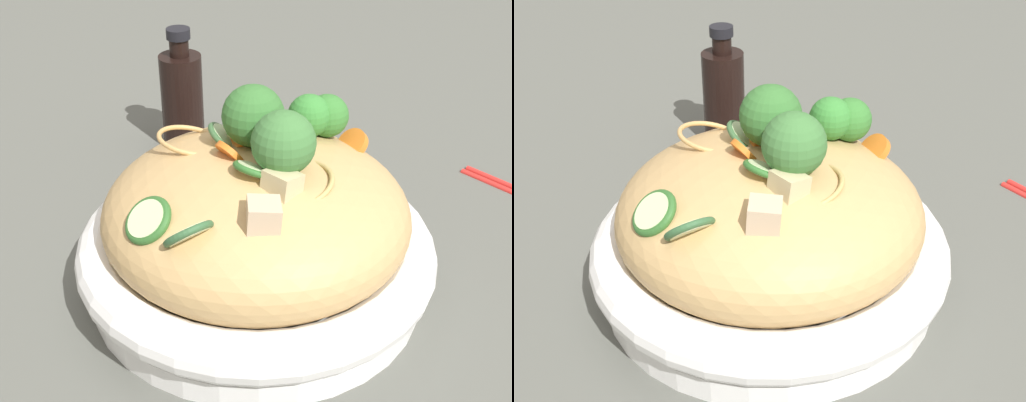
% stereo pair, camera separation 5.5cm
% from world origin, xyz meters
% --- Properties ---
extents(ground_plane, '(3.00, 3.00, 0.00)m').
position_xyz_m(ground_plane, '(0.00, 0.00, 0.00)').
color(ground_plane, '#54564F').
extents(serving_bowl, '(0.30, 0.30, 0.06)m').
position_xyz_m(serving_bowl, '(0.00, 0.00, 0.03)').
color(serving_bowl, white).
rests_on(serving_bowl, ground_plane).
extents(noodle_heap, '(0.25, 0.25, 0.11)m').
position_xyz_m(noodle_heap, '(0.00, -0.00, 0.07)').
color(noodle_heap, tan).
rests_on(noodle_heap, serving_bowl).
extents(broccoli_florets, '(0.10, 0.14, 0.07)m').
position_xyz_m(broccoli_florets, '(-0.01, -0.02, 0.14)').
color(broccoli_florets, '#96B06F').
rests_on(broccoli_florets, serving_bowl).
extents(carrot_coins, '(0.12, 0.12, 0.04)m').
position_xyz_m(carrot_coins, '(-0.00, -0.05, 0.12)').
color(carrot_coins, orange).
rests_on(carrot_coins, serving_bowl).
extents(zucchini_slices, '(0.11, 0.16, 0.05)m').
position_xyz_m(zucchini_slices, '(0.02, 0.05, 0.12)').
color(zucchini_slices, beige).
rests_on(zucchini_slices, serving_bowl).
extents(chicken_chunks, '(0.03, 0.07, 0.03)m').
position_xyz_m(chicken_chunks, '(-0.03, 0.05, 0.12)').
color(chicken_chunks, '#C7B887').
rests_on(chicken_chunks, serving_bowl).
extents(soy_sauce_bottle, '(0.05, 0.05, 0.14)m').
position_xyz_m(soy_sauce_bottle, '(0.17, -0.21, 0.06)').
color(soy_sauce_bottle, black).
rests_on(soy_sauce_bottle, ground_plane).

